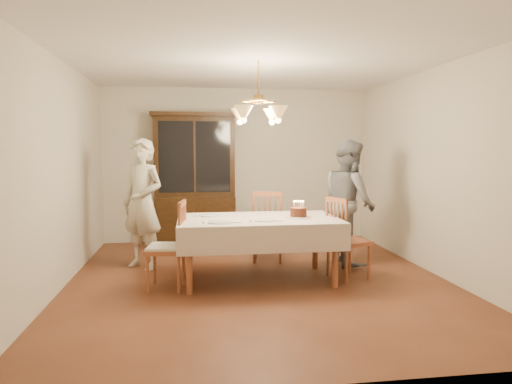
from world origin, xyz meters
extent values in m
plane|color=#532817|center=(0.00, 0.00, 0.00)|extent=(5.00, 5.00, 0.00)
plane|color=white|center=(0.00, 0.00, 2.60)|extent=(5.00, 5.00, 0.00)
plane|color=beige|center=(0.00, 2.50, 1.30)|extent=(4.50, 0.00, 4.50)
plane|color=beige|center=(0.00, -2.50, 1.30)|extent=(4.50, 0.00, 4.50)
plane|color=beige|center=(-2.25, 0.00, 1.30)|extent=(0.00, 5.00, 5.00)
plane|color=beige|center=(2.25, 0.00, 1.30)|extent=(0.00, 5.00, 5.00)
cube|color=brown|center=(0.00, 0.00, 0.73)|extent=(1.80, 1.00, 0.04)
cube|color=beige|center=(0.00, 0.00, 0.75)|extent=(1.90, 1.10, 0.01)
cylinder|color=brown|center=(-0.82, -0.42, 0.35)|extent=(0.07, 0.07, 0.71)
cylinder|color=brown|center=(0.82, -0.42, 0.35)|extent=(0.07, 0.07, 0.71)
cylinder|color=brown|center=(-0.82, 0.42, 0.35)|extent=(0.07, 0.07, 0.71)
cylinder|color=brown|center=(0.82, 0.42, 0.35)|extent=(0.07, 0.07, 0.71)
cube|color=black|center=(-0.73, 2.23, 0.40)|extent=(1.30, 0.50, 0.80)
cube|color=black|center=(-0.73, 2.28, 1.45)|extent=(1.30, 0.40, 1.30)
cube|color=black|center=(-0.73, 2.08, 1.45)|extent=(1.14, 0.01, 1.14)
cube|color=black|center=(-0.73, 2.23, 2.13)|extent=(1.38, 0.54, 0.06)
cube|color=brown|center=(0.27, 0.93, 0.45)|extent=(0.51, 0.50, 0.05)
cube|color=brown|center=(0.24, 0.74, 0.97)|extent=(0.40, 0.11, 0.06)
cylinder|color=brown|center=(0.48, 1.06, 0.21)|extent=(0.04, 0.04, 0.43)
cylinder|color=brown|center=(0.13, 1.13, 0.21)|extent=(0.04, 0.04, 0.43)
cylinder|color=brown|center=(0.42, 0.73, 0.21)|extent=(0.04, 0.04, 0.43)
cylinder|color=brown|center=(0.06, 0.80, 0.21)|extent=(0.04, 0.04, 0.43)
cube|color=brown|center=(-1.08, -0.19, 0.45)|extent=(0.48, 0.49, 0.05)
cube|color=brown|center=(-0.89, -0.22, 0.97)|extent=(0.09, 0.40, 0.06)
cylinder|color=brown|center=(-1.23, 0.01, 0.21)|extent=(0.04, 0.04, 0.43)
cylinder|color=brown|center=(-1.27, -0.35, 0.21)|extent=(0.04, 0.04, 0.43)
cylinder|color=brown|center=(-0.89, -0.04, 0.21)|extent=(0.04, 0.04, 0.43)
cylinder|color=brown|center=(-0.94, -0.39, 0.21)|extent=(0.04, 0.04, 0.43)
cube|color=beige|center=(-1.08, -0.19, 0.48)|extent=(0.43, 0.45, 0.03)
cube|color=brown|center=(1.10, -0.06, 0.45)|extent=(0.54, 0.55, 0.05)
cube|color=brown|center=(0.92, -0.12, 0.97)|extent=(0.16, 0.39, 0.06)
cylinder|color=brown|center=(1.32, -0.18, 0.21)|extent=(0.04, 0.04, 0.43)
cylinder|color=brown|center=(1.21, 0.16, 0.21)|extent=(0.04, 0.04, 0.43)
cylinder|color=brown|center=(1.00, -0.29, 0.21)|extent=(0.04, 0.04, 0.43)
cylinder|color=brown|center=(0.89, 0.05, 0.21)|extent=(0.04, 0.04, 0.43)
imported|color=beige|center=(-1.43, 0.81, 0.86)|extent=(0.75, 0.70, 1.72)
imported|color=slate|center=(1.36, 0.65, 0.85)|extent=(0.71, 0.88, 1.71)
cylinder|color=white|center=(0.48, -0.04, 0.77)|extent=(0.30, 0.30, 0.01)
cylinder|color=#38150C|center=(0.48, -0.04, 0.83)|extent=(0.20, 0.20, 0.11)
cylinder|color=#598CD8|center=(0.54, -0.04, 0.91)|extent=(0.01, 0.01, 0.07)
sphere|color=#FFB23F|center=(0.54, -0.04, 0.95)|extent=(0.01, 0.01, 0.01)
cylinder|color=pink|center=(0.53, -0.01, 0.91)|extent=(0.01, 0.01, 0.07)
sphere|color=#FFB23F|center=(0.53, -0.01, 0.95)|extent=(0.01, 0.01, 0.01)
cylinder|color=#EACC66|center=(0.52, 0.01, 0.91)|extent=(0.01, 0.01, 0.07)
sphere|color=#FFB23F|center=(0.52, 0.01, 0.95)|extent=(0.01, 0.01, 0.01)
cylinder|color=#598CD8|center=(0.49, 0.02, 0.91)|extent=(0.01, 0.01, 0.07)
sphere|color=#FFB23F|center=(0.49, 0.02, 0.95)|extent=(0.01, 0.01, 0.01)
cylinder|color=pink|center=(0.47, 0.02, 0.91)|extent=(0.01, 0.01, 0.07)
sphere|color=#FFB23F|center=(0.47, 0.02, 0.95)|extent=(0.01, 0.01, 0.01)
cylinder|color=#EACC66|center=(0.44, 0.01, 0.91)|extent=(0.01, 0.01, 0.07)
sphere|color=#FFB23F|center=(0.44, 0.01, 0.95)|extent=(0.01, 0.01, 0.01)
cylinder|color=#598CD8|center=(0.43, -0.01, 0.91)|extent=(0.01, 0.01, 0.07)
sphere|color=#FFB23F|center=(0.43, -0.01, 0.95)|extent=(0.01, 0.01, 0.01)
cylinder|color=pink|center=(0.42, -0.04, 0.91)|extent=(0.01, 0.01, 0.07)
sphere|color=#FFB23F|center=(0.42, -0.04, 0.95)|extent=(0.01, 0.01, 0.01)
cylinder|color=#EACC66|center=(0.43, -0.06, 0.91)|extent=(0.01, 0.01, 0.07)
sphere|color=#FFB23F|center=(0.43, -0.06, 0.95)|extent=(0.01, 0.01, 0.01)
cylinder|color=#598CD8|center=(0.44, -0.08, 0.91)|extent=(0.01, 0.01, 0.07)
sphere|color=#FFB23F|center=(0.44, -0.08, 0.95)|extent=(0.01, 0.01, 0.01)
cylinder|color=pink|center=(0.47, -0.09, 0.91)|extent=(0.01, 0.01, 0.07)
sphere|color=#FFB23F|center=(0.47, -0.09, 0.95)|extent=(0.01, 0.01, 0.01)
cylinder|color=#EACC66|center=(0.49, -0.09, 0.91)|extent=(0.01, 0.01, 0.07)
sphere|color=#FFB23F|center=(0.49, -0.09, 0.95)|extent=(0.01, 0.01, 0.01)
cylinder|color=#598CD8|center=(0.52, -0.08, 0.91)|extent=(0.01, 0.01, 0.07)
sphere|color=#FFB23F|center=(0.52, -0.08, 0.95)|extent=(0.01, 0.01, 0.01)
cylinder|color=pink|center=(0.53, -0.06, 0.91)|extent=(0.01, 0.01, 0.07)
sphere|color=#FFB23F|center=(0.53, -0.06, 0.95)|extent=(0.01, 0.01, 0.01)
cylinder|color=white|center=(-0.48, -0.28, 0.77)|extent=(0.27, 0.27, 0.02)
cube|color=silver|center=(-0.66, -0.28, 0.76)|extent=(0.01, 0.16, 0.01)
cube|color=beige|center=(-0.29, -0.28, 0.76)|extent=(0.10, 0.10, 0.01)
cylinder|color=white|center=(0.03, -0.23, 0.77)|extent=(0.23, 0.23, 0.02)
cube|color=silver|center=(-0.12, -0.23, 0.76)|extent=(0.02, 0.16, 0.01)
cube|color=beige|center=(0.19, -0.23, 0.76)|extent=(0.10, 0.10, 0.01)
cylinder|color=white|center=(-0.57, 0.23, 0.77)|extent=(0.25, 0.25, 0.02)
cube|color=silver|center=(-0.74, 0.23, 0.76)|extent=(0.01, 0.16, 0.01)
cube|color=beige|center=(-0.40, 0.23, 0.76)|extent=(0.10, 0.10, 0.01)
cylinder|color=#BF8C3F|center=(0.00, 0.00, 2.40)|extent=(0.02, 0.02, 0.40)
cylinder|color=#BF8C3F|center=(0.00, 0.00, 2.15)|extent=(0.12, 0.12, 0.10)
cone|color=#D8994C|center=(0.20, 0.20, 1.97)|extent=(0.22, 0.22, 0.18)
sphere|color=#FFD899|center=(0.20, 0.20, 1.90)|extent=(0.07, 0.07, 0.07)
cone|color=#D8994C|center=(-0.20, 0.20, 1.97)|extent=(0.22, 0.22, 0.18)
sphere|color=#FFD899|center=(-0.20, 0.20, 1.90)|extent=(0.07, 0.07, 0.07)
cone|color=#D8994C|center=(-0.20, -0.20, 1.97)|extent=(0.22, 0.22, 0.18)
sphere|color=#FFD899|center=(-0.20, -0.20, 1.90)|extent=(0.07, 0.07, 0.07)
cone|color=#D8994C|center=(0.20, -0.20, 1.97)|extent=(0.22, 0.22, 0.18)
sphere|color=#FFD899|center=(0.20, -0.20, 1.90)|extent=(0.07, 0.07, 0.07)
camera|label=1|loc=(-0.79, -5.32, 1.58)|focal=32.00mm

